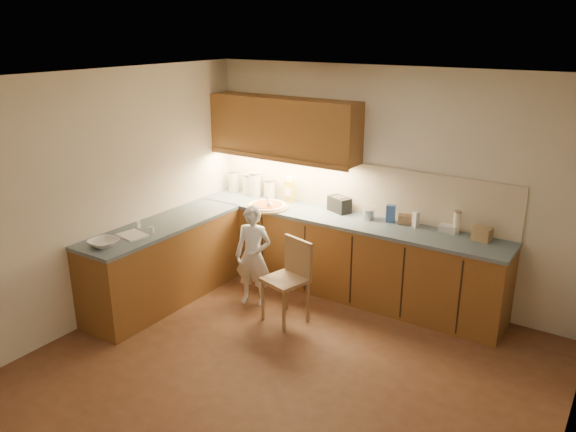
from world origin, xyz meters
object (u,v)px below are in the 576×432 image
object	(u,v)px
child	(253,256)
toaster	(339,204)
pizza_on_board	(267,206)
wooden_chair	(290,274)
oil_jug	(290,190)

from	to	relation	value
child	toaster	size ratio (longest dim) A/B	3.63
pizza_on_board	wooden_chair	world-z (taller)	pizza_on_board
child	toaster	bearing A→B (deg)	46.58
toaster	child	bearing A→B (deg)	-96.12
pizza_on_board	oil_jug	xyz separation A→B (m)	(0.09, 0.35, 0.13)
pizza_on_board	toaster	distance (m)	0.87
wooden_chair	pizza_on_board	bearing A→B (deg)	153.21
oil_jug	child	bearing A→B (deg)	-81.08
oil_jug	toaster	world-z (taller)	oil_jug
child	wooden_chair	bearing A→B (deg)	-22.35
wooden_chair	toaster	bearing A→B (deg)	104.92
child	wooden_chair	size ratio (longest dim) A/B	1.29
pizza_on_board	wooden_chair	xyz separation A→B (m)	(0.79, -0.70, -0.43)
child	oil_jug	bearing A→B (deg)	84.49
wooden_chair	oil_jug	distance (m)	1.38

